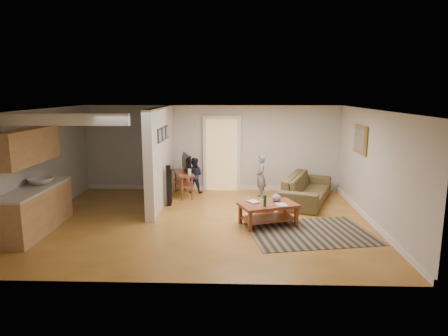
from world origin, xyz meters
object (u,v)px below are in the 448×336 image
(toy_basket, at_px, (265,208))
(speaker_right, at_px, (170,186))
(coffee_table, at_px, (269,208))
(child, at_px, (260,198))
(speaker_left, at_px, (168,186))
(toddler, at_px, (194,193))
(tv_console, at_px, (184,174))
(sofa, at_px, (306,202))

(toy_basket, bearing_deg, speaker_right, 159.22)
(coffee_table, bearing_deg, child, 91.20)
(speaker_left, relative_size, speaker_right, 1.15)
(speaker_left, bearing_deg, coffee_table, -50.45)
(coffee_table, bearing_deg, toddler, 125.02)
(toy_basket, bearing_deg, tv_console, 141.38)
(sofa, relative_size, toddler, 2.36)
(child, relative_size, toddler, 1.17)
(coffee_table, distance_m, child, 2.30)
(speaker_left, bearing_deg, toddler, 48.62)
(coffee_table, bearing_deg, tv_console, 132.34)
(toy_basket, relative_size, child, 0.38)
(toy_basket, bearing_deg, coffee_table, -86.52)
(speaker_right, bearing_deg, coffee_table, -22.14)
(sofa, bearing_deg, speaker_right, 115.03)
(coffee_table, height_order, tv_console, tv_console)
(sofa, relative_size, tv_console, 2.09)
(sofa, relative_size, child, 2.03)
(tv_console, xyz_separation_m, child, (2.14, -0.13, -0.62))
(speaker_left, xyz_separation_m, toddler, (0.51, 1.36, -0.53))
(toy_basket, bearing_deg, toddler, 132.37)
(tv_console, bearing_deg, sofa, -27.77)
(speaker_left, height_order, speaker_right, speaker_left)
(coffee_table, xyz_separation_m, speaker_left, (-2.45, 1.40, 0.16))
(coffee_table, xyz_separation_m, child, (-0.05, 2.27, -0.37))
(child, bearing_deg, sofa, 66.60)
(speaker_right, xyz_separation_m, toddler, (0.51, 1.16, -0.46))
(speaker_left, relative_size, child, 0.88)
(coffee_table, height_order, speaker_right, speaker_right)
(sofa, xyz_separation_m, child, (-1.20, 0.37, 0.00))
(toddler, bearing_deg, speaker_left, 75.18)
(tv_console, distance_m, speaker_right, 0.86)
(speaker_right, bearing_deg, tv_console, 82.75)
(coffee_table, distance_m, speaker_right, 2.92)
(tv_console, bearing_deg, toddler, 36.20)
(speaker_left, bearing_deg, child, -0.81)
(speaker_left, height_order, toy_basket, speaker_left)
(toddler, bearing_deg, speaker_right, 71.99)
(sofa, bearing_deg, child, 93.06)
(speaker_right, height_order, child, speaker_right)
(tv_console, height_order, speaker_right, tv_console)
(sofa, distance_m, speaker_right, 3.64)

